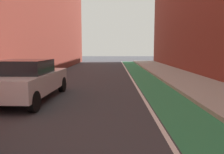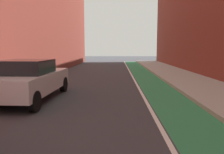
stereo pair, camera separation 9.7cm
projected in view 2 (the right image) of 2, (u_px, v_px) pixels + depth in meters
name	position (u px, v px, depth m)	size (l,w,h in m)	color
ground_plane	(99.00, 91.00, 10.46)	(94.07, 94.07, 0.00)	#38383D
bike_lane_paint	(153.00, 85.00, 12.39)	(1.60, 42.76, 0.00)	#2D8451
lane_divider_stripe	(137.00, 85.00, 12.40)	(0.12, 42.76, 0.00)	white
sidewalk_right	(196.00, 83.00, 12.33)	(3.01, 42.76, 0.14)	#A8A59E
parked_sedan_white	(28.00, 79.00, 8.66)	(2.14, 4.55, 1.53)	silver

